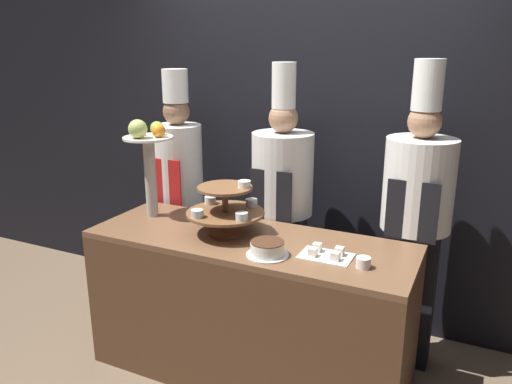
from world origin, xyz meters
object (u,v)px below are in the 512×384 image
Objects in this scene: cake_square_tray at (326,254)px; chef_center_left at (282,199)px; cake_round at (267,249)px; tiered_stand at (226,208)px; chef_center_right at (416,213)px; fruit_pedestal at (148,149)px; cup_white at (363,263)px; chef_left at (179,182)px.

chef_center_left reaches higher than cake_square_tray.
chef_center_left reaches higher than cake_round.
cake_square_tray is (0.63, -0.07, -0.14)m from tiered_stand.
chef_center_left is 0.98× the size of chef_center_right.
fruit_pedestal is at bearing -163.56° from chef_center_right.
cup_white is (0.49, 0.07, -0.01)m from cake_round.
fruit_pedestal reaches higher than tiered_stand.
chef_center_left is (-0.71, 0.66, 0.06)m from cup_white.
cake_square_tray is (0.28, 0.12, -0.02)m from cake_round.
tiered_stand is 0.55m from chef_center_left.
cake_round is at bearing -73.12° from chef_center_left.
cake_round is 0.12× the size of chef_center_left.
fruit_pedestal is 1.30m from cake_square_tray.
chef_center_right reaches higher than chef_center_left.
cup_white is 0.97m from chef_center_left.
chef_center_left is at bearing 76.07° from tiered_stand.
chef_left is (-0.68, 0.53, -0.05)m from tiered_stand.
cake_square_tray is (-0.21, 0.05, -0.01)m from cup_white.
chef_left is at bearing 156.75° from cup_white.
chef_center_left is (0.13, 0.53, -0.08)m from tiered_stand.
cup_white is at bearing 7.72° from cake_round.
cake_round is (0.94, -0.26, -0.40)m from fruit_pedestal.
fruit_pedestal is at bearing -78.26° from chef_left.
tiered_stand reaches higher than cup_white.
cake_round is (0.35, -0.19, -0.12)m from tiered_stand.
chef_center_left is 0.86m from chef_center_right.
chef_left is (-1.32, 0.60, 0.09)m from cake_square_tray.
chef_center_right is (0.36, 0.60, 0.10)m from cake_square_tray.
tiered_stand is 0.86m from cup_white.
cup_white is at bearing -7.59° from fruit_pedestal.
chef_center_right is (0.86, 0.00, 0.03)m from chef_center_left.
fruit_pedestal reaches higher than cup_white.
fruit_pedestal reaches higher than cake_square_tray.
cake_round is 0.12× the size of chef_center_right.
cake_round is 1.27m from chef_left.
tiered_stand is 0.25× the size of chef_center_left.
tiered_stand is at bearing -151.77° from chef_center_right.
cake_round reaches higher than cup_white.
cake_square_tray is 0.79m from chef_center_left.
chef_left is at bearing 142.05° from tiered_stand.
tiered_stand is 0.42m from cake_round.
chef_center_left reaches higher than cup_white.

